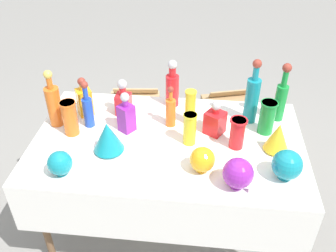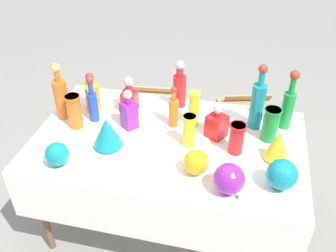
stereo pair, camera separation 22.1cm
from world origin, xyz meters
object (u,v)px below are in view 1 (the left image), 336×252
at_px(slender_vase_3, 190,107).
at_px(round_bowl_3, 202,160).
at_px(tall_bottle_1, 170,111).
at_px(round_bowl_1, 238,173).
at_px(square_decanter_0, 126,115).
at_px(slender_vase_0, 190,128).
at_px(slender_vase_1, 70,117).
at_px(tall_bottle_4, 281,97).
at_px(tall_bottle_2, 252,97).
at_px(cardboard_box_behind_left, 135,114).
at_px(square_decanter_1, 123,100).
at_px(tall_bottle_5, 54,104).
at_px(slender_vase_2, 237,132).
at_px(round_bowl_2, 287,165).
at_px(fluted_vase_1, 108,137).
at_px(tall_bottle_3, 172,87).
at_px(tall_bottle_0, 88,108).
at_px(square_decanter_2, 215,121).
at_px(slender_vase_4, 267,116).
at_px(fluted_vase_0, 278,137).
at_px(round_bowl_0, 60,163).
at_px(square_decanter_3, 84,100).
at_px(cardboard_box_behind_right, 230,122).

bearing_deg(slender_vase_3, round_bowl_3, -78.25).
height_order(tall_bottle_1, round_bowl_1, tall_bottle_1).
height_order(square_decanter_0, slender_vase_0, square_decanter_0).
bearing_deg(slender_vase_1, tall_bottle_4, 12.98).
relative_size(tall_bottle_2, cardboard_box_behind_left, 0.86).
bearing_deg(slender_vase_0, square_decanter_1, 148.88).
bearing_deg(tall_bottle_5, slender_vase_0, -7.20).
xyz_separation_m(slender_vase_2, round_bowl_2, (0.25, -0.24, -0.02)).
bearing_deg(tall_bottle_5, fluted_vase_1, -30.49).
relative_size(tall_bottle_2, tall_bottle_3, 1.29).
height_order(tall_bottle_0, square_decanter_2, tall_bottle_0).
xyz_separation_m(slender_vase_4, cardboard_box_behind_left, (-1.03, 0.98, -0.72)).
relative_size(fluted_vase_0, round_bowl_2, 1.07).
bearing_deg(slender_vase_3, slender_vase_0, -87.42).
bearing_deg(slender_vase_3, slender_vase_4, -5.72).
xyz_separation_m(tall_bottle_4, tall_bottle_5, (-1.41, -0.21, -0.01)).
distance_m(slender_vase_0, slender_vase_1, 0.73).
distance_m(square_decanter_0, slender_vase_2, 0.68).
relative_size(slender_vase_1, round_bowl_0, 1.58).
bearing_deg(tall_bottle_0, tall_bottle_1, 6.83).
distance_m(tall_bottle_1, slender_vase_3, 0.13).
bearing_deg(round_bowl_2, tall_bottle_0, 163.08).
bearing_deg(tall_bottle_0, fluted_vase_1, -52.29).
bearing_deg(tall_bottle_4, fluted_vase_1, -156.66).
xyz_separation_m(tall_bottle_1, slender_vase_1, (-0.59, -0.15, 0.01)).
relative_size(tall_bottle_4, square_decanter_1, 1.58).
relative_size(slender_vase_0, round_bowl_2, 1.20).
bearing_deg(square_decanter_1, slender_vase_4, -7.03).
distance_m(square_decanter_2, square_decanter_3, 0.86).
distance_m(slender_vase_0, cardboard_box_behind_right, 1.31).
height_order(slender_vase_1, cardboard_box_behind_left, slender_vase_1).
distance_m(fluted_vase_1, cardboard_box_behind_right, 1.58).
relative_size(square_decanter_1, slender_vase_4, 1.17).
bearing_deg(slender_vase_1, tall_bottle_0, 47.18).
distance_m(tall_bottle_2, cardboard_box_behind_right, 1.09).
bearing_deg(slender_vase_0, round_bowl_3, -70.66).
xyz_separation_m(slender_vase_0, round_bowl_3, (0.08, -0.24, -0.03)).
bearing_deg(cardboard_box_behind_right, round_bowl_1, -92.41).
height_order(tall_bottle_0, round_bowl_0, tall_bottle_0).
relative_size(tall_bottle_0, cardboard_box_behind_right, 0.57).
height_order(tall_bottle_3, tall_bottle_5, tall_bottle_5).
distance_m(fluted_vase_0, round_bowl_3, 0.48).
xyz_separation_m(round_bowl_1, round_bowl_3, (-0.18, 0.10, -0.01)).
relative_size(square_decanter_0, round_bowl_3, 1.84).
bearing_deg(cardboard_box_behind_left, slender_vase_2, -53.57).
bearing_deg(square_decanter_1, cardboard_box_behind_right, 45.69).
bearing_deg(round_bowl_3, tall_bottle_5, 159.82).
distance_m(slender_vase_2, fluted_vase_1, 0.74).
distance_m(square_decanter_0, round_bowl_1, 0.78).
height_order(slender_vase_2, round_bowl_2, slender_vase_2).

